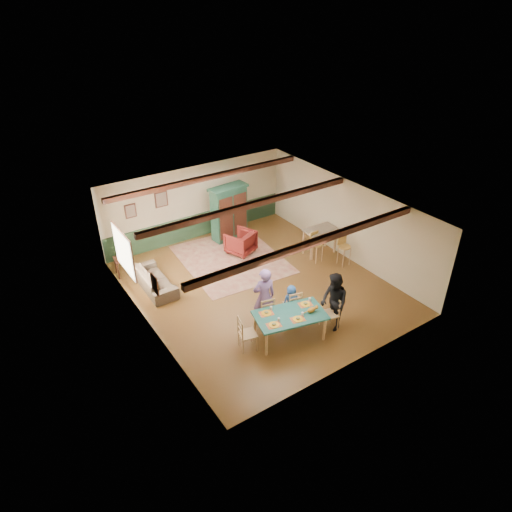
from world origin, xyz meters
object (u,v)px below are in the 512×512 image
sofa (155,280)px  counter_table (319,241)px  person_woman (334,302)px  table_lamp (121,250)px  person_child (291,302)px  cat (312,309)px  armchair (240,242)px  dining_table (290,326)px  end_table (123,266)px  bar_stool_left (317,247)px  armoire (229,213)px  dining_chair_end_left (248,333)px  dining_chair_end_right (329,313)px  person_man (264,297)px  bar_stool_right (344,250)px  dining_chair_far_right (292,304)px  dining_chair_far_left (265,310)px

sofa → counter_table: 5.68m
person_woman → table_lamp: 6.81m
person_child → cat: (-0.06, -0.92, 0.34)m
armchair → dining_table: bearing=51.5°
end_table → bar_stool_left: (5.66, -2.79, 0.22)m
armoire → sofa: size_ratio=1.01×
dining_chair_end_left → sofa: dining_chair_end_left is taller
person_woman → bar_stool_left: 3.47m
dining_chair_end_left → dining_chair_end_right: 2.31m
sofa → bar_stool_left: (5.13, -1.52, 0.23)m
dining_table → person_man: size_ratio=1.04×
bar_stool_right → dining_table: bearing=-150.1°
armoire → counter_table: 3.39m
person_man → person_child: 0.88m
dining_chair_far_right → armchair: size_ratio=1.09×
person_man → person_woman: (1.43, -1.16, -0.04)m
person_woman → end_table: 6.83m
bar_stool_left → sofa: bearing=160.0°
person_woman → dining_chair_far_left: bearing=-113.6°
bar_stool_right → dining_chair_far_left: bearing=-161.5°
armchair → sofa: 3.36m
end_table → sofa: bearing=-67.3°
end_table → table_lamp: (0.00, 0.00, 0.58)m
dining_chair_end_left → counter_table: 5.39m
dining_chair_far_left → cat: 1.31m
dining_table → bar_stool_right: (3.73, 1.93, 0.16)m
person_child → bar_stool_right: 3.39m
counter_table → dining_chair_end_left: bearing=-150.0°
armchair → table_lamp: bearing=-35.1°
person_man → armchair: bearing=-99.5°
dining_chair_far_right → table_lamp: bearing=-43.7°
dining_chair_far_left → dining_chair_far_right: size_ratio=1.00×
end_table → table_lamp: size_ratio=1.09×
person_man → person_child: bearing=180.0°
person_man → person_child: size_ratio=1.72×
person_child → cat: bearing=99.5°
dining_chair_far_left → armoire: bearing=-96.9°
cat → table_lamp: table_lamp is taller
dining_chair_end_left → counter_table: size_ratio=0.85×
dining_table → armoire: armoire is taller
dining_table → dining_chair_far_left: (-0.23, 0.80, 0.10)m
dining_table → end_table: 5.96m
bar_stool_right → dining_chair_end_left: bearing=-158.6°
dining_chair_far_left → armoire: armoire is taller
person_woman → armoire: armoire is taller
cat → counter_table: cat is taller
dining_chair_far_left → counter_table: (3.77, 2.17, -0.01)m
person_man → end_table: person_man is taller
armchair → cat: bearing=58.1°
dining_chair_end_right → dining_chair_far_right: bearing=-133.8°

